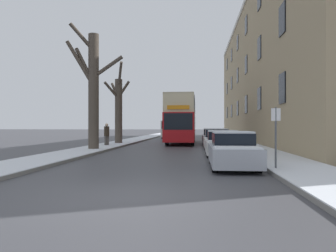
{
  "coord_description": "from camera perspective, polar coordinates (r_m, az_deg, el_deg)",
  "views": [
    {
      "loc": [
        1.66,
        -7.47,
        1.62
      ],
      "look_at": [
        -0.63,
        18.15,
        1.64
      ],
      "focal_mm": 35.0,
      "sensor_mm": 36.0,
      "label": 1
    }
  ],
  "objects": [
    {
      "name": "ground_plane",
      "position": [
        7.82,
        -7.44,
        -12.04
      ],
      "size": [
        320.0,
        320.0,
        0.0
      ],
      "primitive_type": "plane",
      "color": "#424247"
    },
    {
      "name": "terrace_facade_right",
      "position": [
        39.3,
        19.3,
        8.74
      ],
      "size": [
        9.1,
        48.73,
        15.24
      ],
      "color": "tan",
      "rests_on": "ground"
    },
    {
      "name": "oncoming_van",
      "position": [
        43.92,
        0.4,
        -0.52
      ],
      "size": [
        2.02,
        5.19,
        2.33
      ],
      "color": "white",
      "rests_on": "ground"
    },
    {
      "name": "bare_tree_left_1",
      "position": [
        29.13,
        -8.63,
        3.09
      ],
      "size": [
        2.06,
        2.45,
        7.07
      ],
      "color": "#4C4238",
      "rests_on": "ground"
    },
    {
      "name": "bare_tree_left_0",
      "position": [
        22.17,
        -12.96,
        6.57
      ],
      "size": [
        3.7,
        2.04,
        8.27
      ],
      "color": "#4C4238",
      "rests_on": "ground"
    },
    {
      "name": "pedestrian_left_sidewalk",
      "position": [
        25.9,
        -10.63,
        -1.39
      ],
      "size": [
        0.4,
        0.4,
        1.85
      ],
      "rotation": [
        0.0,
        0.0,
        0.68
      ],
      "color": "#4C4742",
      "rests_on": "ground"
    },
    {
      "name": "double_decker_bus",
      "position": [
        31.12,
        2.38,
        1.48
      ],
      "size": [
        2.54,
        10.94,
        4.34
      ],
      "color": "red",
      "rests_on": "ground"
    },
    {
      "name": "sidewalk_right",
      "position": [
        60.6,
        8.65,
        -1.5
      ],
      "size": [
        2.58,
        130.0,
        0.16
      ],
      "color": "slate",
      "rests_on": "ground"
    },
    {
      "name": "parked_car_2",
      "position": [
        23.63,
        8.46,
        -2.35
      ],
      "size": [
        1.82,
        3.98,
        1.46
      ],
      "color": "silver",
      "rests_on": "ground"
    },
    {
      "name": "parked_car_3",
      "position": [
        29.71,
        7.78,
        -1.92
      ],
      "size": [
        1.83,
        4.34,
        1.41
      ],
      "color": "#9EA3AD",
      "rests_on": "ground"
    },
    {
      "name": "sidewalk_left",
      "position": [
        60.9,
        -1.53,
        -1.5
      ],
      "size": [
        2.58,
        130.0,
        0.16
      ],
      "color": "slate",
      "rests_on": "ground"
    },
    {
      "name": "parked_car_1",
      "position": [
        18.25,
        9.45,
        -3.09
      ],
      "size": [
        1.81,
        4.17,
        1.4
      ],
      "color": "silver",
      "rests_on": "ground"
    },
    {
      "name": "street_sign_post",
      "position": [
        12.05,
        18.25,
        -1.48
      ],
      "size": [
        0.32,
        0.07,
        2.29
      ],
      "color": "#4C4F54",
      "rests_on": "ground"
    },
    {
      "name": "parked_car_0",
      "position": [
        13.04,
        11.19,
        -4.27
      ],
      "size": [
        1.74,
        4.23,
        1.43
      ],
      "color": "#9EA3AD",
      "rests_on": "ground"
    }
  ]
}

